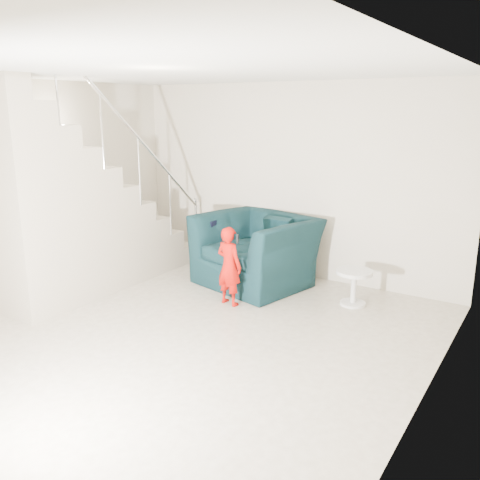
# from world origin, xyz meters

# --- Properties ---
(floor) EXTENTS (5.50, 5.50, 0.00)m
(floor) POSITION_xyz_m (0.00, 0.00, 0.00)
(floor) COLOR gray
(floor) RESTS_ON ground
(ceiling) EXTENTS (5.50, 5.50, 0.00)m
(ceiling) POSITION_xyz_m (0.00, 0.00, 2.70)
(ceiling) COLOR silver
(ceiling) RESTS_ON back_wall
(back_wall) EXTENTS (5.00, 0.00, 5.00)m
(back_wall) POSITION_xyz_m (0.00, 2.75, 1.35)
(back_wall) COLOR #BCB199
(back_wall) RESTS_ON floor
(left_wall) EXTENTS (0.00, 5.50, 5.50)m
(left_wall) POSITION_xyz_m (-2.50, 0.00, 1.35)
(left_wall) COLOR #BCB199
(left_wall) RESTS_ON floor
(right_wall) EXTENTS (0.00, 5.50, 5.50)m
(right_wall) POSITION_xyz_m (2.50, 0.00, 1.35)
(right_wall) COLOR #BCB199
(right_wall) RESTS_ON floor
(armchair) EXTENTS (1.69, 1.55, 0.94)m
(armchair) POSITION_xyz_m (-0.16, 2.08, 0.47)
(armchair) COLOR black
(armchair) RESTS_ON floor
(toddler) EXTENTS (0.39, 0.28, 0.98)m
(toddler) POSITION_xyz_m (-0.03, 1.24, 0.49)
(toddler) COLOR #A80805
(toddler) RESTS_ON floor
(side_table) EXTENTS (0.44, 0.44, 0.44)m
(side_table) POSITION_xyz_m (1.26, 2.04, 0.30)
(side_table) COLOR silver
(side_table) RESTS_ON floor
(staircase) EXTENTS (1.02, 3.03, 3.62)m
(staircase) POSITION_xyz_m (-2.00, 0.55, 0.95)
(staircase) COLOR #ADA089
(staircase) RESTS_ON floor
(cushion) EXTENTS (0.40, 0.19, 0.40)m
(cushion) POSITION_xyz_m (0.05, 2.34, 0.71)
(cushion) COLOR black
(cushion) RESTS_ON armchair
(throw) EXTENTS (0.05, 0.47, 0.52)m
(throw) POSITION_xyz_m (-0.73, 2.04, 0.59)
(throw) COLOR black
(throw) RESTS_ON armchair
(phone) EXTENTS (0.04, 0.05, 0.10)m
(phone) POSITION_xyz_m (0.10, 1.23, 0.85)
(phone) COLOR black
(phone) RESTS_ON toddler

